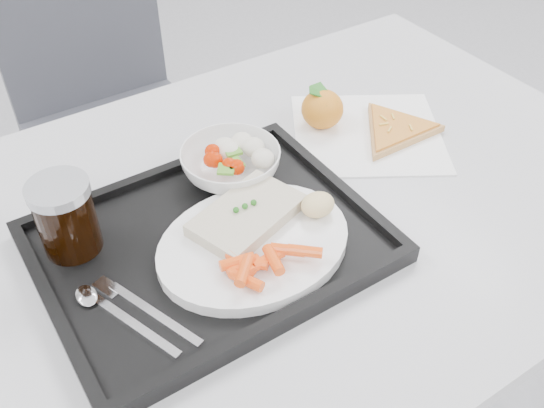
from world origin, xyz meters
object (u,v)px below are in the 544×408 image
object	(u,v)px
pizza_slice	(396,129)
salad_bowl	(231,163)
tray	(209,244)
table	(273,236)
tangerine	(322,109)
dinner_plate	(254,244)
cola_glass	(66,216)
chair	(106,95)

from	to	relation	value
pizza_slice	salad_bowl	bearing A→B (deg)	172.43
tray	table	bearing A→B (deg)	13.34
tray	tangerine	bearing A→B (deg)	26.78
tray	dinner_plate	xyz separation A→B (m)	(0.04, -0.05, 0.02)
table	tangerine	distance (m)	0.25
salad_bowl	cola_glass	xyz separation A→B (m)	(-0.25, -0.01, 0.03)
table	pizza_slice	xyz separation A→B (m)	(0.28, 0.04, 0.08)
dinner_plate	cola_glass	size ratio (longest dim) A/B	2.50
tray	cola_glass	bearing A→B (deg)	149.79
table	chair	distance (m)	0.79
tangerine	pizza_slice	distance (m)	0.13
table	salad_bowl	bearing A→B (deg)	109.02
table	cola_glass	distance (m)	0.32
dinner_plate	cola_glass	world-z (taller)	cola_glass
tray	pizza_slice	xyz separation A→B (m)	(0.40, 0.07, 0.00)
chair	tray	world-z (taller)	chair
table	dinner_plate	world-z (taller)	dinner_plate
chair	salad_bowl	world-z (taller)	chair
table	chair	xyz separation A→B (m)	(0.00, 0.78, -0.15)
dinner_plate	chair	bearing A→B (deg)	84.57
chair	dinner_plate	world-z (taller)	chair
cola_glass	chair	bearing A→B (deg)	68.49
cola_glass	tangerine	size ratio (longest dim) A/B	1.12
dinner_plate	cola_glass	xyz separation A→B (m)	(-0.20, 0.14, 0.05)
table	tangerine	bearing A→B (deg)	34.40
tangerine	pizza_slice	size ratio (longest dim) A/B	0.38
table	pizza_slice	size ratio (longest dim) A/B	4.71
chair	tangerine	world-z (taller)	chair
salad_bowl	tangerine	distance (m)	0.22
pizza_slice	dinner_plate	bearing A→B (deg)	-162.43
tray	tangerine	world-z (taller)	tangerine
cola_glass	tray	bearing A→B (deg)	-30.21
tray	cola_glass	size ratio (longest dim) A/B	4.17
dinner_plate	cola_glass	bearing A→B (deg)	145.50
tangerine	cola_glass	bearing A→B (deg)	-172.24
tray	salad_bowl	size ratio (longest dim) A/B	2.96
dinner_plate	tangerine	world-z (taller)	tangerine
chair	tray	xyz separation A→B (m)	(-0.12, -0.81, 0.22)
chair	tangerine	distance (m)	0.72
tangerine	dinner_plate	bearing A→B (deg)	-142.61
chair	cola_glass	world-z (taller)	chair
dinner_plate	salad_bowl	distance (m)	0.16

